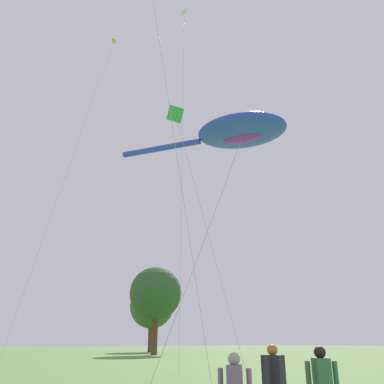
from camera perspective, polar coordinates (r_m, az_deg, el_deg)
The scene contains 7 objects.
big_show_kite at distance 21.83m, azimuth 6.51°, elevation 8.20°, with size 8.07×8.68×12.41m.
person_brown_coat at distance 9.28m, azimuth 11.28°, elevation -24.23°, with size 0.57×0.48×1.65m.
small_kite_delta_white at distance 29.21m, azimuth -1.20°, elevation 17.03°, with size 1.56×2.67×23.68m.
small_kite_box_yellow at distance 31.06m, azimuth -12.07°, elevation 16.38°, with size 4.92×1.01×22.50m.
small_kite_stunt_black at distance 19.86m, azimuth -1.75°, elevation 8.61°, with size 3.87×0.90×12.37m.
tree_pine_center at distance 74.43m, azimuth -5.58°, elevation -15.42°, with size 7.55×7.55×11.25m.
tree_shrub_far at distance 58.91m, azimuth -5.06°, elevation -13.78°, with size 7.15×7.15×11.56m.
Camera 1 is at (-7.22, -3.60, 1.71)m, focal length 38.60 mm.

